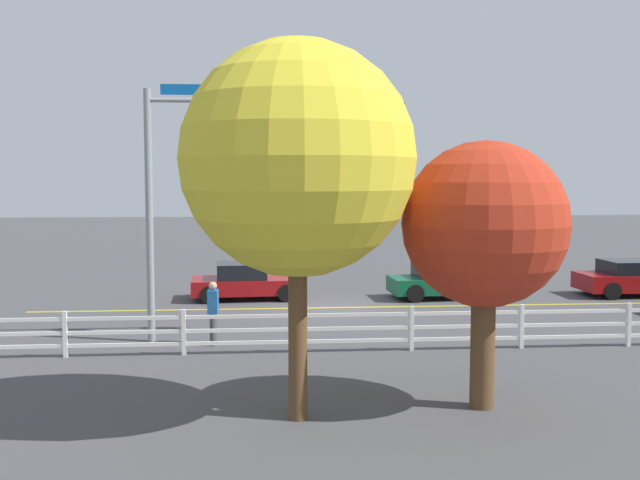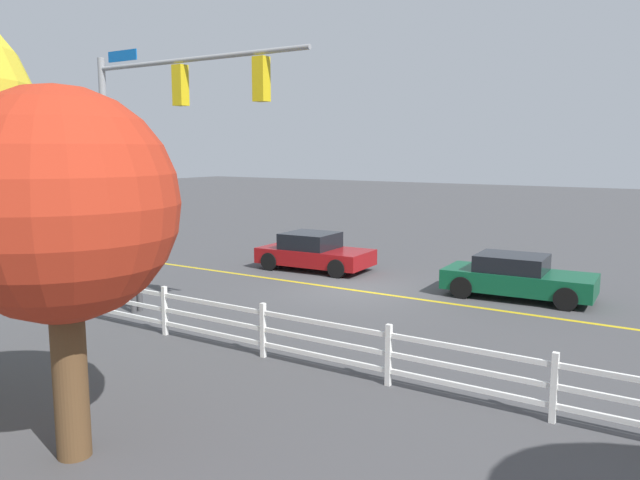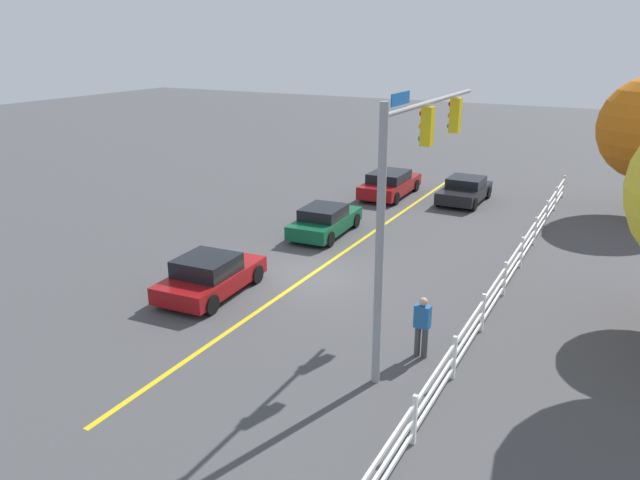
# 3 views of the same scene
# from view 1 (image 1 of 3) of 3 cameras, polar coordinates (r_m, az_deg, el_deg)

# --- Properties ---
(ground_plane) EXTENTS (120.00, 120.00, 0.00)m
(ground_plane) POSITION_cam_1_polar(r_m,az_deg,el_deg) (25.40, 0.61, -5.22)
(ground_plane) COLOR #444447
(lane_center_stripe) EXTENTS (28.00, 0.16, 0.01)m
(lane_center_stripe) POSITION_cam_1_polar(r_m,az_deg,el_deg) (26.08, 9.43, -5.01)
(lane_center_stripe) COLOR gold
(lane_center_stripe) RESTS_ON ground_plane
(signal_assembly) EXTENTS (6.99, 0.38, 6.88)m
(signal_assembly) POSITION_cam_1_polar(r_m,az_deg,el_deg) (20.16, -7.05, 5.95)
(signal_assembly) COLOR gray
(signal_assembly) RESTS_ON ground_plane
(car_0) EXTENTS (4.28, 2.04, 1.26)m
(car_0) POSITION_cam_1_polar(r_m,az_deg,el_deg) (27.73, 9.61, -3.15)
(car_0) COLOR #0C4C2D
(car_0) RESTS_ON ground_plane
(car_2) EXTENTS (4.11, 2.19, 1.33)m
(car_2) POSITION_cam_1_polar(r_m,az_deg,el_deg) (27.29, -5.73, -3.20)
(car_2) COLOR maroon
(car_2) RESTS_ON ground_plane
(car_3) EXTENTS (4.67, 2.07, 1.33)m
(car_3) POSITION_cam_1_polar(r_m,az_deg,el_deg) (30.44, 23.30, -2.69)
(car_3) COLOR maroon
(car_3) RESTS_ON ground_plane
(pedestrian) EXTENTS (0.29, 0.42, 1.69)m
(pedestrian) POSITION_cam_1_polar(r_m,az_deg,el_deg) (19.90, -8.20, -5.36)
(pedestrian) COLOR #3F3F42
(pedestrian) RESTS_ON ground_plane
(white_rail_fence) EXTENTS (26.10, 0.10, 1.15)m
(white_rail_fence) POSITION_cam_1_polar(r_m,az_deg,el_deg) (19.62, 11.22, -6.51)
(white_rail_fence) COLOR white
(white_rail_fence) RESTS_ON ground_plane
(tree_1) EXTENTS (4.25, 4.25, 6.89)m
(tree_1) POSITION_cam_1_polar(r_m,az_deg,el_deg) (13.34, -1.75, 6.20)
(tree_1) COLOR brown
(tree_1) RESTS_ON ground_plane
(tree_2) EXTENTS (3.16, 3.16, 5.13)m
(tree_2) POSITION_cam_1_polar(r_m,az_deg,el_deg) (14.39, 12.53, 1.06)
(tree_2) COLOR brown
(tree_2) RESTS_ON ground_plane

